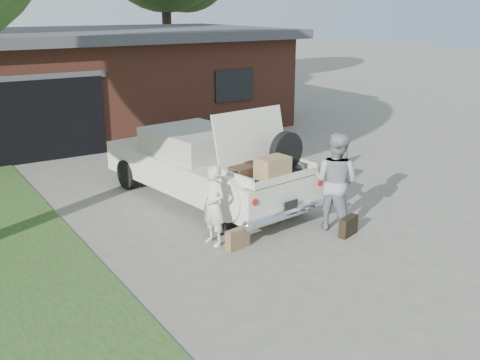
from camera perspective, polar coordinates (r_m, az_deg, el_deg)
ground at (r=9.86m, az=1.90°, el=-6.99°), size 90.00×90.00×0.00m
house at (r=19.97m, az=-14.84°, el=9.87°), size 12.80×7.80×3.30m
sedan at (r=12.10m, az=-3.48°, el=1.54°), size 2.72×5.48×2.16m
woman_left at (r=9.79m, az=-2.69°, el=-2.61°), size 0.42×0.57×1.45m
woman_right at (r=10.57m, az=9.71°, el=-0.14°), size 0.97×1.09×1.86m
suitcase_left at (r=9.80m, az=-0.25°, el=-5.98°), size 0.48×0.24×0.36m
suitcase_right at (r=10.53m, az=10.95°, el=-4.63°), size 0.49×0.28×0.36m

